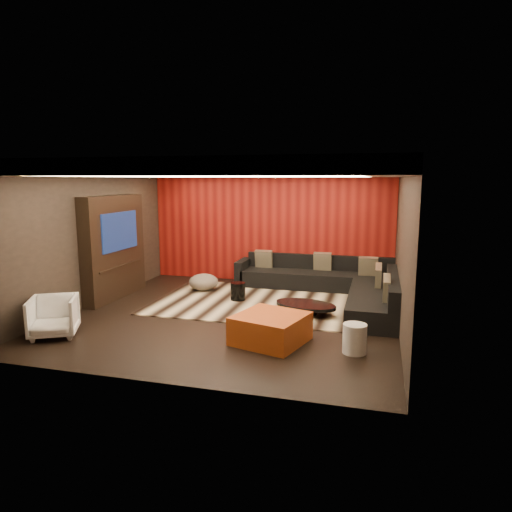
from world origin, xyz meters
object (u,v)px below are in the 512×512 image
(orange_ottoman, at_px, (271,328))
(armchair, at_px, (53,317))
(white_side_table, at_px, (355,339))
(drum_stool, at_px, (238,291))
(coffee_table, at_px, (306,309))
(sectional_sofa, at_px, (335,285))

(orange_ottoman, relative_size, armchair, 1.38)
(white_side_table, relative_size, orange_ottoman, 0.44)
(drum_stool, relative_size, orange_ottoman, 0.37)
(coffee_table, xyz_separation_m, armchair, (-3.77, -2.26, 0.21))
(drum_stool, height_order, sectional_sofa, sectional_sofa)
(drum_stool, relative_size, armchair, 0.51)
(drum_stool, distance_m, orange_ottoman, 2.55)
(white_side_table, bearing_deg, orange_ottoman, 174.88)
(orange_ottoman, height_order, armchair, armchair)
(drum_stool, relative_size, white_side_table, 0.84)
(orange_ottoman, xyz_separation_m, armchair, (-3.47, -0.66, 0.11))
(coffee_table, distance_m, drum_stool, 1.66)
(sectional_sofa, bearing_deg, drum_stool, -156.48)
(white_side_table, relative_size, sectional_sofa, 0.12)
(coffee_table, bearing_deg, armchair, -149.05)
(armchair, distance_m, sectional_sofa, 5.60)
(orange_ottoman, xyz_separation_m, sectional_sofa, (0.71, 3.07, 0.04))
(coffee_table, relative_size, sectional_sofa, 0.33)
(drum_stool, distance_m, sectional_sofa, 2.12)
(drum_stool, distance_m, armchair, 3.65)
(coffee_table, relative_size, orange_ottoman, 1.19)
(white_side_table, height_order, armchair, armchair)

